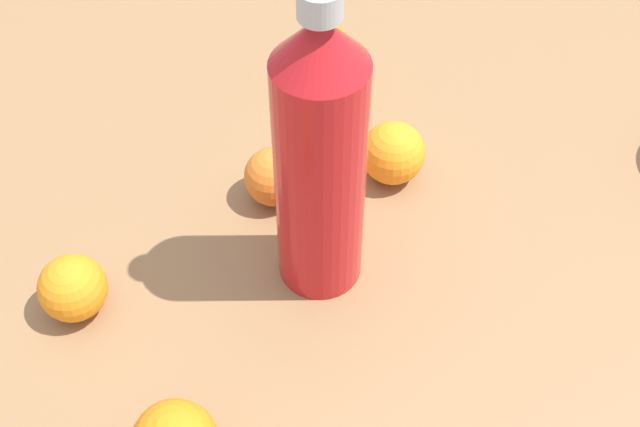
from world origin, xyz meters
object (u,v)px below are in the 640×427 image
object	(u,v)px
water_bottle	(320,160)
orange_0	(274,177)
orange_1	(322,53)
orange_2	(73,288)
orange_3	(393,153)

from	to	relation	value
water_bottle	orange_0	world-z (taller)	water_bottle
orange_0	orange_1	size ratio (longest dim) A/B	0.84
water_bottle	orange_2	size ratio (longest dim) A/B	5.07
orange_3	water_bottle	bearing A→B (deg)	-58.49
orange_2	orange_3	distance (m)	0.34
water_bottle	orange_3	bearing A→B (deg)	-125.35
orange_1	orange_3	size ratio (longest dim) A/B	1.09
orange_0	orange_3	size ratio (longest dim) A/B	0.92
orange_1	orange_2	bearing A→B (deg)	-61.27
orange_0	orange_1	distance (m)	0.19
water_bottle	orange_3	world-z (taller)	water_bottle
water_bottle	orange_2	world-z (taller)	water_bottle
water_bottle	orange_3	xyz separation A→B (m)	(-0.07, 0.12, -0.12)
orange_2	orange_3	size ratio (longest dim) A/B	0.94
water_bottle	orange_1	xyz separation A→B (m)	(-0.25, 0.13, -0.11)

